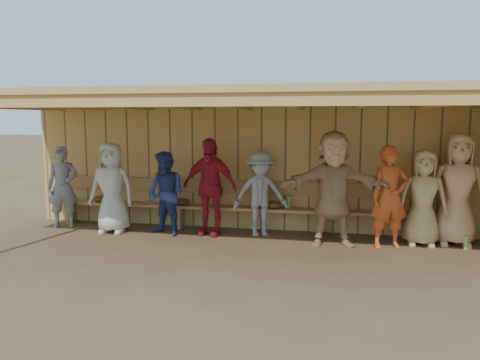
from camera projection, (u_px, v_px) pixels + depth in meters
name	position (u px, v px, depth m)	size (l,w,h in m)	color
ground	(236.00, 246.00, 7.67)	(90.00, 90.00, 0.00)	brown
player_a	(63.00, 187.00, 8.94)	(0.57, 0.37, 1.56)	gray
player_b	(111.00, 188.00, 8.50)	(0.81, 0.53, 1.65)	silver
player_c	(166.00, 194.00, 8.31)	(0.73, 0.57, 1.50)	navy
player_d	(209.00, 187.00, 8.33)	(1.02, 0.42, 1.74)	#B51D2C
player_e	(260.00, 193.00, 8.30)	(0.98, 0.56, 1.51)	#93939B
player_f	(333.00, 188.00, 7.61)	(1.76, 0.56, 1.90)	tan
player_g	(390.00, 197.00, 7.49)	(0.60, 0.40, 1.66)	#D45421
player_h	(458.00, 190.00, 7.62)	(0.90, 0.59, 1.85)	tan
player_extra	(423.00, 198.00, 7.62)	(0.77, 0.50, 1.58)	tan
dugout_structure	(266.00, 141.00, 8.03)	(8.80, 3.20, 2.50)	tan
bench	(248.00, 203.00, 8.68)	(7.60, 0.34, 0.93)	#B3844C
dugout_equipment	(222.00, 205.00, 8.66)	(6.75, 0.62, 0.80)	orange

